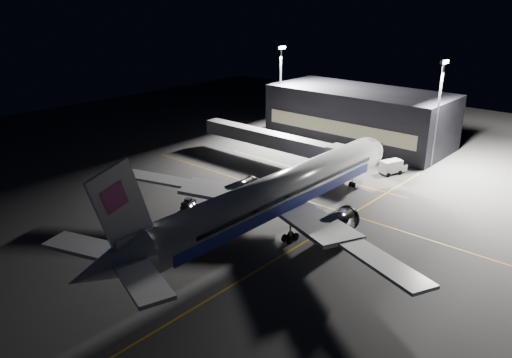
{
  "coord_description": "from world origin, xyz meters",
  "views": [
    {
      "loc": [
        -52.24,
        -41.25,
        32.19
      ],
      "look_at": [
        0.22,
        4.78,
        6.0
      ],
      "focal_mm": 35.0,
      "sensor_mm": 36.0,
      "label": 1
    }
  ],
  "objects_px": {
    "floodlight_mast_south": "(439,105)",
    "baggage_tug": "(189,204)",
    "safety_cone_a": "(212,218)",
    "safety_cone_c": "(235,201)",
    "jet_bridge": "(278,141)",
    "safety_cone_b": "(269,204)",
    "service_truck": "(393,166)",
    "floodlight_mast_north": "(281,82)",
    "airliner": "(275,195)"
  },
  "relations": [
    {
      "from": "jet_bridge",
      "to": "floodlight_mast_north",
      "type": "bearing_deg",
      "value": 37.74
    },
    {
      "from": "baggage_tug",
      "to": "safety_cone_c",
      "type": "height_order",
      "value": "baggage_tug"
    },
    {
      "from": "safety_cone_a",
      "to": "floodlight_mast_north",
      "type": "bearing_deg",
      "value": 27.13
    },
    {
      "from": "baggage_tug",
      "to": "safety_cone_a",
      "type": "xyz_separation_m",
      "value": [
        -0.69,
        -5.96,
        -0.47
      ]
    },
    {
      "from": "safety_cone_a",
      "to": "safety_cone_c",
      "type": "distance_m",
      "value": 7.42
    },
    {
      "from": "service_truck",
      "to": "floodlight_mast_north",
      "type": "bearing_deg",
      "value": 96.53
    },
    {
      "from": "safety_cone_b",
      "to": "floodlight_mast_north",
      "type": "bearing_deg",
      "value": 36.54
    },
    {
      "from": "airliner",
      "to": "safety_cone_b",
      "type": "bearing_deg",
      "value": 45.44
    },
    {
      "from": "jet_bridge",
      "to": "service_truck",
      "type": "distance_m",
      "value": 22.51
    },
    {
      "from": "floodlight_mast_north",
      "to": "baggage_tug",
      "type": "height_order",
      "value": "floodlight_mast_north"
    },
    {
      "from": "floodlight_mast_south",
      "to": "safety_cone_c",
      "type": "xyz_separation_m",
      "value": [
        -38.27,
        16.61,
        -12.12
      ]
    },
    {
      "from": "airliner",
      "to": "floodlight_mast_north",
      "type": "bearing_deg",
      "value": 37.91
    },
    {
      "from": "floodlight_mast_south",
      "to": "safety_cone_c",
      "type": "bearing_deg",
      "value": 156.54
    },
    {
      "from": "service_truck",
      "to": "baggage_tug",
      "type": "relative_size",
      "value": 2.12
    },
    {
      "from": "floodlight_mast_north",
      "to": "safety_cone_b",
      "type": "relative_size",
      "value": 32.84
    },
    {
      "from": "floodlight_mast_south",
      "to": "safety_cone_c",
      "type": "height_order",
      "value": "floodlight_mast_south"
    },
    {
      "from": "floodlight_mast_south",
      "to": "service_truck",
      "type": "xyz_separation_m",
      "value": [
        -8.64,
        3.84,
        -10.91
      ]
    },
    {
      "from": "airliner",
      "to": "service_truck",
      "type": "xyz_separation_m",
      "value": [
        32.44,
        -2.18,
        -3.71
      ]
    },
    {
      "from": "baggage_tug",
      "to": "safety_cone_b",
      "type": "height_order",
      "value": "baggage_tug"
    },
    {
      "from": "floodlight_mast_north",
      "to": "safety_cone_a",
      "type": "height_order",
      "value": "floodlight_mast_north"
    },
    {
      "from": "floodlight_mast_south",
      "to": "baggage_tug",
      "type": "xyz_separation_m",
      "value": [
        -44.75,
        20.68,
        -11.61
      ]
    },
    {
      "from": "jet_bridge",
      "to": "safety_cone_b",
      "type": "bearing_deg",
      "value": -144.73
    },
    {
      "from": "airliner",
      "to": "floodlight_mast_south",
      "type": "relative_size",
      "value": 2.97
    },
    {
      "from": "jet_bridge",
      "to": "safety_cone_b",
      "type": "relative_size",
      "value": 54.58
    },
    {
      "from": "safety_cone_a",
      "to": "safety_cone_b",
      "type": "bearing_deg",
      "value": -16.58
    },
    {
      "from": "jet_bridge",
      "to": "safety_cone_c",
      "type": "bearing_deg",
      "value": -159.79
    },
    {
      "from": "airliner",
      "to": "floodlight_mast_north",
      "type": "height_order",
      "value": "floodlight_mast_north"
    },
    {
      "from": "jet_bridge",
      "to": "floodlight_mast_south",
      "type": "bearing_deg",
      "value": -53.21
    },
    {
      "from": "jet_bridge",
      "to": "service_truck",
      "type": "height_order",
      "value": "jet_bridge"
    },
    {
      "from": "floodlight_mast_south",
      "to": "baggage_tug",
      "type": "height_order",
      "value": "floodlight_mast_south"
    },
    {
      "from": "floodlight_mast_north",
      "to": "safety_cone_c",
      "type": "distance_m",
      "value": 45.49
    },
    {
      "from": "jet_bridge",
      "to": "baggage_tug",
      "type": "xyz_separation_m",
      "value": [
        -26.75,
        -3.39,
        -3.82
      ]
    },
    {
      "from": "jet_bridge",
      "to": "baggage_tug",
      "type": "bearing_deg",
      "value": -172.78
    },
    {
      "from": "safety_cone_a",
      "to": "safety_cone_c",
      "type": "bearing_deg",
      "value": 14.78
    },
    {
      "from": "baggage_tug",
      "to": "airliner",
      "type": "bearing_deg",
      "value": -93.37
    },
    {
      "from": "jet_bridge",
      "to": "safety_cone_b",
      "type": "height_order",
      "value": "jet_bridge"
    },
    {
      "from": "jet_bridge",
      "to": "floodlight_mast_south",
      "type": "xyz_separation_m",
      "value": [
        18.0,
        -24.07,
        7.79
      ]
    },
    {
      "from": "floodlight_mast_south",
      "to": "service_truck",
      "type": "height_order",
      "value": "floodlight_mast_south"
    },
    {
      "from": "floodlight_mast_north",
      "to": "floodlight_mast_south",
      "type": "height_order",
      "value": "same"
    },
    {
      "from": "airliner",
      "to": "baggage_tug",
      "type": "relative_size",
      "value": 22.82
    },
    {
      "from": "airliner",
      "to": "jet_bridge",
      "type": "xyz_separation_m",
      "value": [
        23.08,
        18.06,
        -0.58
      ]
    },
    {
      "from": "jet_bridge",
      "to": "floodlight_mast_north",
      "type": "relative_size",
      "value": 1.66
    },
    {
      "from": "baggage_tug",
      "to": "safety_cone_c",
      "type": "distance_m",
      "value": 7.67
    },
    {
      "from": "floodlight_mast_south",
      "to": "safety_cone_a",
      "type": "relative_size",
      "value": 36.19
    },
    {
      "from": "safety_cone_b",
      "to": "service_truck",
      "type": "bearing_deg",
      "value": -16.43
    },
    {
      "from": "floodlight_mast_north",
      "to": "floodlight_mast_south",
      "type": "distance_m",
      "value": 38.0
    },
    {
      "from": "service_truck",
      "to": "safety_cone_c",
      "type": "relative_size",
      "value": 11.18
    },
    {
      "from": "floodlight_mast_north",
      "to": "floodlight_mast_south",
      "type": "bearing_deg",
      "value": -90.0
    },
    {
      "from": "floodlight_mast_south",
      "to": "service_truck",
      "type": "bearing_deg",
      "value": 156.06
    },
    {
      "from": "jet_bridge",
      "to": "safety_cone_c",
      "type": "distance_m",
      "value": 22.03
    }
  ]
}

